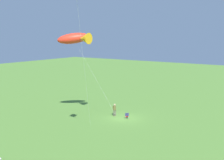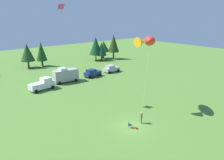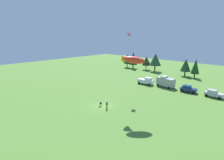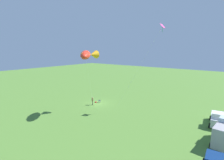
% 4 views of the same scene
% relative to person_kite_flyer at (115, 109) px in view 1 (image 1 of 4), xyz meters
% --- Properties ---
extents(ground_plane, '(160.00, 160.00, 0.00)m').
position_rel_person_kite_flyer_xyz_m(ground_plane, '(-1.70, 0.24, -1.02)').
color(ground_plane, '#507D31').
extents(person_kite_flyer, '(0.47, 0.52, 1.74)m').
position_rel_person_kite_flyer_xyz_m(person_kite_flyer, '(0.00, 0.00, 0.00)').
color(person_kite_flyer, '#5A5148').
rests_on(person_kite_flyer, ground).
extents(folding_chair, '(0.67, 0.67, 0.82)m').
position_rel_person_kite_flyer_xyz_m(folding_chair, '(-2.13, 0.14, -0.53)').
color(folding_chair, navy).
rests_on(folding_chair, ground).
extents(backpack_on_grass, '(0.22, 0.32, 0.22)m').
position_rel_person_kite_flyer_xyz_m(backpack_on_grass, '(-1.65, -0.62, -0.91)').
color(backpack_on_grass, red).
rests_on(backpack_on_grass, ground).
extents(kite_large_fish, '(7.18, 5.29, 11.79)m').
position_rel_person_kite_flyer_xyz_m(kite_large_fish, '(4.18, 3.11, 9.79)').
color(kite_large_fish, red).
rests_on(kite_large_fish, ground).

